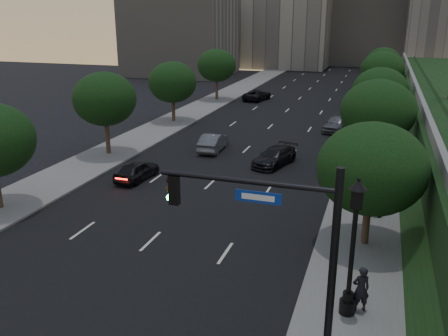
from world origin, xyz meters
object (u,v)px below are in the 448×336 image
(pedestrian_b, at_px, (376,200))
(sedan_far_left, at_px, (257,95))
(sedan_near_left, at_px, (137,170))
(pedestrian_a, at_px, (361,289))
(sedan_mid_left, at_px, (213,142))
(street_lamp, at_px, (352,255))
(pedestrian_c, at_px, (376,186))
(traffic_signal_mast, at_px, (295,269))
(sedan_far_right, at_px, (337,123))
(sedan_near_right, at_px, (274,157))

(pedestrian_b, bearing_deg, sedan_far_left, -38.46)
(sedan_near_left, distance_m, pedestrian_a, 19.13)
(sedan_near_left, distance_m, sedan_far_left, 33.48)
(sedan_mid_left, bearing_deg, street_lamp, 118.98)
(pedestrian_a, height_order, pedestrian_b, pedestrian_a)
(pedestrian_c, bearing_deg, street_lamp, 75.95)
(pedestrian_b, bearing_deg, street_lamp, 112.56)
(traffic_signal_mast, xyz_separation_m, sedan_near_left, (-13.57, 14.96, -2.99))
(traffic_signal_mast, relative_size, sedan_far_left, 1.38)
(sedan_near_left, relative_size, pedestrian_b, 2.20)
(sedan_near_left, height_order, sedan_far_right, sedan_far_right)
(pedestrian_a, relative_size, pedestrian_b, 1.03)
(sedan_mid_left, distance_m, pedestrian_b, 16.78)
(traffic_signal_mast, height_order, sedan_near_left, traffic_signal_mast)
(sedan_far_left, xyz_separation_m, pedestrian_b, (15.91, -35.05, 0.35))
(pedestrian_c, bearing_deg, traffic_signal_mast, 71.32)
(pedestrian_a, bearing_deg, sedan_far_right, -106.78)
(street_lamp, distance_m, sedan_far_right, 30.67)
(traffic_signal_mast, bearing_deg, sedan_far_right, 93.05)
(street_lamp, relative_size, pedestrian_b, 3.11)
(sedan_far_right, bearing_deg, sedan_near_right, -93.10)
(sedan_far_right, xyz_separation_m, pedestrian_b, (4.10, -20.50, 0.26))
(street_lamp, distance_m, sedan_mid_left, 23.80)
(sedan_near_right, xyz_separation_m, pedestrian_b, (7.54, -7.83, 0.38))
(sedan_far_right, bearing_deg, pedestrian_b, -66.63)
(street_lamp, relative_size, sedan_near_left, 1.41)
(pedestrian_a, xyz_separation_m, pedestrian_c, (0.27, 12.32, -0.10))
(pedestrian_a, bearing_deg, sedan_near_right, -91.50)
(pedestrian_c, bearing_deg, pedestrian_b, 81.05)
(sedan_near_right, relative_size, pedestrian_a, 2.49)
(sedan_near_left, xyz_separation_m, pedestrian_c, (15.78, 1.13, 0.30))
(pedestrian_b, height_order, pedestrian_c, pedestrian_b)
(sedan_far_left, relative_size, pedestrian_c, 3.04)
(sedan_far_left, distance_m, sedan_far_right, 18.74)
(traffic_signal_mast, bearing_deg, pedestrian_a, 62.83)
(sedan_far_left, xyz_separation_m, pedestrian_a, (15.55, -44.67, 0.38))
(street_lamp, distance_m, sedan_far_left, 47.49)
(sedan_far_left, bearing_deg, traffic_signal_mast, 116.50)
(sedan_mid_left, distance_m, sedan_far_right, 13.79)
(street_lamp, height_order, pedestrian_a, street_lamp)
(sedan_far_left, height_order, pedestrian_c, pedestrian_c)
(sedan_far_left, bearing_deg, pedestrian_a, 120.00)
(street_lamp, distance_m, sedan_near_right, 19.10)
(pedestrian_a, bearing_deg, street_lamp, 12.35)
(sedan_far_right, xyz_separation_m, pedestrian_a, (3.74, -30.12, 0.29))
(sedan_mid_left, distance_m, pedestrian_c, 15.20)
(traffic_signal_mast, xyz_separation_m, pedestrian_c, (2.21, 16.09, -2.69))
(traffic_signal_mast, height_order, pedestrian_b, traffic_signal_mast)
(traffic_signal_mast, relative_size, street_lamp, 1.25)
(street_lamp, xyz_separation_m, sedan_mid_left, (-12.51, 20.16, -1.89))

